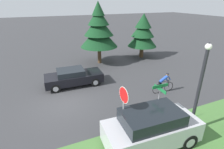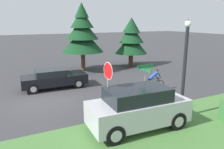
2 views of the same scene
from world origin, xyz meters
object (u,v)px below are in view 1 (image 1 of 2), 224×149
Objects in this scene: cyclist at (163,83)px; conifer_tall_near at (99,30)px; sedan_left_lane at (73,77)px; stop_sign at (124,104)px; conifer_tall_far at (143,33)px; parked_suv_right at (151,128)px; street_name_sign at (159,99)px; street_lamp at (200,85)px.

cyclist is 8.89m from conifer_tall_near.
sedan_left_lane is 6.38m from conifer_tall_near.
sedan_left_lane is 2.56× the size of cyclist.
conifer_tall_near reaches higher than cyclist.
sedan_left_lane is at bearing 150.26° from cyclist.
stop_sign is 0.59× the size of conifer_tall_far.
sedan_left_lane is 8.07m from parked_suv_right.
street_name_sign is 0.42× the size of conifer_tall_near.
cyclist is 4.50m from street_name_sign.
cyclist is at bearing 161.97° from street_lamp.
parked_suv_right is 1.69× the size of street_name_sign.
conifer_tall_far is at bearing 71.87° from cyclist.
street_name_sign is at bearing -116.01° from street_lamp.
conifer_tall_near is (-12.14, -0.85, 0.87)m from street_lamp.
parked_suv_right is at bearing -73.22° from sedan_left_lane.
sedan_left_lane is 1.70× the size of street_name_sign.
conifer_tall_near is (-11.33, 0.82, 1.72)m from street_name_sign.
street_name_sign is (-0.78, 0.88, 0.91)m from parked_suv_right.
sedan_left_lane is 7.31m from stop_sign.
street_lamp is 0.94× the size of conifer_tall_far.
sedan_left_lane is 7.70m from street_name_sign.
stop_sign is at bearing 151.21° from parked_suv_right.
parked_suv_right is at bearing -90.74° from street_lamp.
conifer_tall_near is at bearing -176.02° from street_lamp.
conifer_tall_near is 1.26× the size of conifer_tall_far.
conifer_tall_far is (-12.15, 7.07, 1.98)m from parked_suv_right.
conifer_tall_far is (-11.46, 8.20, 0.79)m from stop_sign.
street_lamp is at bearing -104.80° from stop_sign.
sedan_left_lane is 1.52× the size of stop_sign.
cyclist is 5.54m from parked_suv_right.
street_lamp reaches higher than sedan_left_lane.
street_lamp is 1.78× the size of street_name_sign.
cyclist is at bearing 137.14° from street_name_sign.
parked_suv_right is (3.97, -3.85, 0.22)m from cyclist.
stop_sign is 0.47× the size of conifer_tall_near.
street_name_sign is at bearing -91.22° from stop_sign.
parked_suv_right reaches higher than sedan_left_lane.
street_lamp is at bearing 2.03° from parked_suv_right.
conifer_tall_far reaches higher than stop_sign.
conifer_tall_far is at bearing 27.70° from sedan_left_lane.
street_lamp reaches higher than cyclist.
stop_sign is at bearing -143.28° from cyclist.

